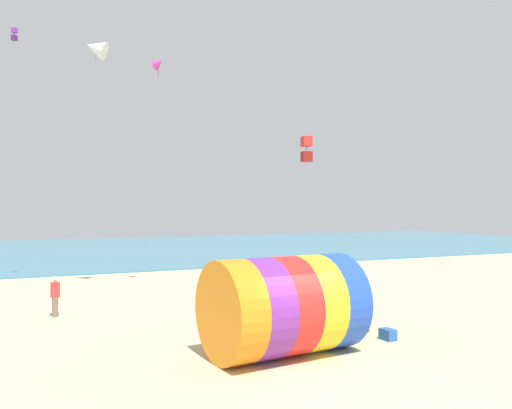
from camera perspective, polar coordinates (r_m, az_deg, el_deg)
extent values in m
plane|color=#CCBA8C|center=(14.86, 4.57, -17.47)|extent=(120.00, 120.00, 0.00)
cube|color=teal|center=(54.89, -16.97, -4.96)|extent=(120.00, 40.00, 0.10)
cylinder|color=orange|center=(14.25, -2.92, -12.16)|extent=(1.20, 3.00, 2.92)
cylinder|color=purple|center=(14.67, 0.22, -11.82)|extent=(1.20, 3.00, 2.92)
cylinder|color=red|center=(15.13, 3.16, -11.47)|extent=(1.20, 3.00, 2.92)
cylinder|color=yellow|center=(15.63, 5.91, -11.11)|extent=(1.20, 3.00, 2.92)
cylinder|color=blue|center=(16.16, 8.49, -10.76)|extent=(1.20, 3.00, 2.92)
cylinder|color=black|center=(16.45, 9.76, -10.57)|extent=(0.35, 2.68, 2.68)
cylinder|color=#726651|center=(18.46, 12.48, -12.81)|extent=(0.24, 0.24, 0.80)
cube|color=#338C4C|center=(18.33, 12.48, -10.68)|extent=(0.41, 0.41, 0.60)
sphere|color=tan|center=(18.26, 12.48, -9.36)|extent=(0.22, 0.22, 0.22)
cube|color=red|center=(32.02, 5.80, 7.17)|extent=(0.67, 0.67, 0.64)
cube|color=maroon|center=(31.91, 5.80, 5.46)|extent=(0.67, 0.67, 0.64)
cylinder|color=black|center=(31.96, 5.80, 6.32)|extent=(0.02, 0.02, 1.71)
cone|color=#D1339E|center=(27.93, -11.10, 15.57)|extent=(0.94, 0.93, 0.76)
cylinder|color=#7D1E5E|center=(27.80, -11.10, 14.66)|extent=(0.03, 0.03, 0.61)
cone|color=white|center=(28.21, -17.85, 16.66)|extent=(1.52, 1.36, 1.26)
cylinder|color=gray|center=(27.98, -17.85, 15.10)|extent=(0.03, 0.03, 1.06)
cube|color=purple|center=(31.84, -25.90, 17.45)|extent=(0.35, 0.35, 0.27)
cube|color=#4C1E6B|center=(31.72, -25.90, 16.76)|extent=(0.35, 0.35, 0.27)
cylinder|color=black|center=(31.78, -25.90, 17.11)|extent=(0.02, 0.02, 0.72)
cylinder|color=black|center=(28.08, 6.91, -8.53)|extent=(0.24, 0.24, 0.83)
cube|color=#338C4C|center=(27.99, 6.91, -7.06)|extent=(0.22, 0.36, 0.62)
sphere|color=tan|center=(27.94, 6.91, -6.16)|extent=(0.22, 0.22, 0.22)
cylinder|color=#726651|center=(21.95, -21.98, -10.81)|extent=(0.24, 0.24, 0.79)
cube|color=red|center=(21.84, -21.97, -9.02)|extent=(0.36, 0.23, 0.59)
sphere|color=beige|center=(21.78, -21.97, -7.91)|extent=(0.21, 0.21, 0.21)
cube|color=#2659B2|center=(17.59, 14.83, -14.16)|extent=(0.39, 0.54, 0.36)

